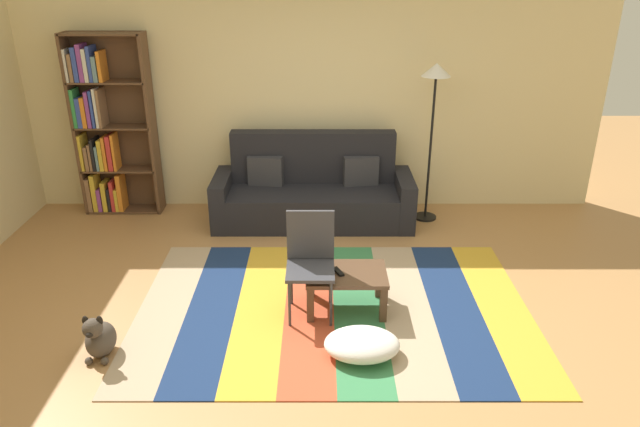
% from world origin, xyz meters
% --- Properties ---
extents(ground_plane, '(14.00, 14.00, 0.00)m').
position_xyz_m(ground_plane, '(0.00, 0.00, 0.00)').
color(ground_plane, '#B27F4C').
extents(back_wall, '(6.80, 0.10, 2.70)m').
position_xyz_m(back_wall, '(0.00, 2.55, 1.35)').
color(back_wall, beige).
rests_on(back_wall, ground_plane).
extents(rug, '(3.39, 2.35, 0.01)m').
position_xyz_m(rug, '(0.20, 0.10, 0.01)').
color(rug, tan).
rests_on(rug, ground_plane).
extents(couch, '(2.26, 0.80, 1.00)m').
position_xyz_m(couch, '(0.00, 2.02, 0.34)').
color(couch, black).
rests_on(couch, ground_plane).
extents(bookshelf, '(0.90, 0.28, 2.09)m').
position_xyz_m(bookshelf, '(-2.40, 2.30, 0.99)').
color(bookshelf, brown).
rests_on(bookshelf, ground_plane).
extents(coffee_table, '(0.69, 0.47, 0.35)m').
position_xyz_m(coffee_table, '(0.31, 0.10, 0.30)').
color(coffee_table, '#513826').
rests_on(coffee_table, rug).
extents(pouf, '(0.58, 0.44, 0.19)m').
position_xyz_m(pouf, '(0.40, -0.56, 0.10)').
color(pouf, white).
rests_on(pouf, rug).
extents(dog, '(0.22, 0.35, 0.40)m').
position_xyz_m(dog, '(-1.60, -0.56, 0.16)').
color(dog, '#473D33').
rests_on(dog, ground_plane).
extents(standing_lamp, '(0.32, 0.32, 1.80)m').
position_xyz_m(standing_lamp, '(1.32, 2.07, 1.50)').
color(standing_lamp, black).
rests_on(standing_lamp, ground_plane).
extents(tv_remote, '(0.10, 0.16, 0.02)m').
position_xyz_m(tv_remote, '(0.24, 0.09, 0.37)').
color(tv_remote, black).
rests_on(tv_remote, coffee_table).
extents(folding_chair, '(0.40, 0.40, 0.90)m').
position_xyz_m(folding_chair, '(0.00, 0.09, 0.53)').
color(folding_chair, '#38383D').
rests_on(folding_chair, ground_plane).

